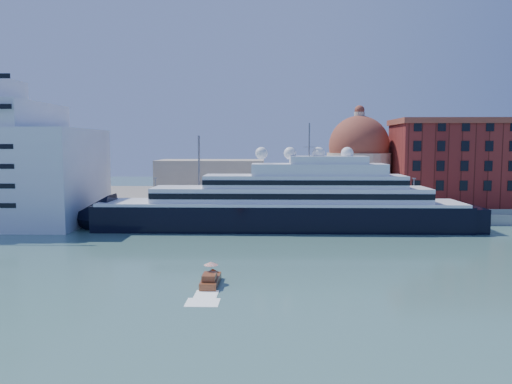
{
  "coord_description": "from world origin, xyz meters",
  "views": [
    {
      "loc": [
        -3.44,
        -84.48,
        18.41
      ],
      "look_at": [
        -6.12,
        18.0,
        8.62
      ],
      "focal_mm": 35.0,
      "sensor_mm": 36.0,
      "label": 1
    }
  ],
  "objects": [
    {
      "name": "service_barge",
      "position": [
        -57.96,
        22.55,
        0.81
      ],
      "size": [
        12.53,
        4.22,
        2.82
      ],
      "rotation": [
        0.0,
        0.0,
        0.0
      ],
      "color": "white",
      "rests_on": "ground"
    },
    {
      "name": "quay_fence",
      "position": [
        0.0,
        29.5,
        3.1
      ],
      "size": [
        180.0,
        0.1,
        1.2
      ],
      "primitive_type": "cube",
      "color": "slate",
      "rests_on": "quay"
    },
    {
      "name": "superyacht",
      "position": [
        -3.43,
        23.0,
        4.63
      ],
      "size": [
        89.83,
        12.45,
        26.85
      ],
      "color": "black",
      "rests_on": "ground"
    },
    {
      "name": "warehouse",
      "position": [
        52.0,
        52.0,
        13.79
      ],
      "size": [
        43.0,
        19.0,
        23.25
      ],
      "color": "maroon",
      "rests_on": "land"
    },
    {
      "name": "quay",
      "position": [
        0.0,
        34.0,
        1.25
      ],
      "size": [
        180.0,
        10.0,
        2.5
      ],
      "primitive_type": "cube",
      "color": "gray",
      "rests_on": "ground"
    },
    {
      "name": "land",
      "position": [
        0.0,
        75.0,
        1.0
      ],
      "size": [
        260.0,
        72.0,
        2.0
      ],
      "primitive_type": "cube",
      "color": "slate",
      "rests_on": "ground"
    },
    {
      "name": "water_taxi",
      "position": [
        -11.11,
        -20.54,
        0.74
      ],
      "size": [
        2.22,
        6.51,
        3.09
      ],
      "rotation": [
        0.0,
        0.0,
        -0.01
      ],
      "color": "maroon",
      "rests_on": "ground"
    },
    {
      "name": "lamp_posts",
      "position": [
        -12.67,
        32.27,
        9.84
      ],
      "size": [
        120.8,
        2.4,
        18.0
      ],
      "color": "slate",
      "rests_on": "quay"
    },
    {
      "name": "ground",
      "position": [
        0.0,
        0.0,
        0.0
      ],
      "size": [
        400.0,
        400.0,
        0.0
      ],
      "primitive_type": "plane",
      "color": "#3D6A60",
      "rests_on": "ground"
    },
    {
      "name": "church",
      "position": [
        6.39,
        57.72,
        10.91
      ],
      "size": [
        66.0,
        18.0,
        25.5
      ],
      "color": "beige",
      "rests_on": "land"
    }
  ]
}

